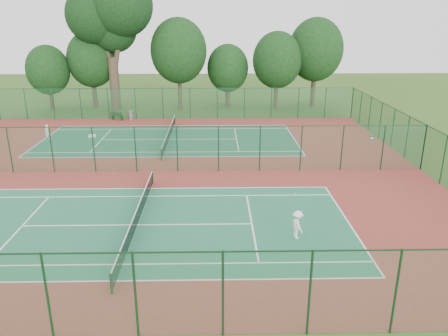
{
  "coord_description": "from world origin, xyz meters",
  "views": [
    {
      "loc": [
        4.39,
        -31.07,
        11.01
      ],
      "look_at": [
        4.94,
        -3.95,
        1.6
      ],
      "focal_mm": 35.0,
      "sensor_mm": 36.0,
      "label": 1
    }
  ],
  "objects": [
    {
      "name": "red_pad",
      "position": [
        0.0,
        0.0,
        0.01
      ],
      "size": [
        40.0,
        36.0,
        0.01
      ],
      "primitive_type": "cube",
      "color": "maroon",
      "rests_on": "ground"
    },
    {
      "name": "fence_east",
      "position": [
        20.0,
        0.0,
        1.76
      ],
      "size": [
        0.09,
        36.0,
        3.5
      ],
      "rotation": [
        0.0,
        0.0,
        1.57
      ],
      "color": "#17452D",
      "rests_on": "ground"
    },
    {
      "name": "fence_south",
      "position": [
        0.0,
        -18.0,
        1.76
      ],
      "size": [
        40.0,
        0.09,
        3.5
      ],
      "color": "#1A4F29",
      "rests_on": "ground"
    },
    {
      "name": "player_far",
      "position": [
        -11.38,
        8.94,
        0.77
      ],
      "size": [
        0.56,
        0.65,
        1.5
      ],
      "primitive_type": "imported",
      "rotation": [
        0.0,
        0.0,
        -2.01
      ],
      "color": "silver",
      "rests_on": "court_far"
    },
    {
      "name": "bench",
      "position": [
        -6.67,
        17.41,
        0.47
      ],
      "size": [
        1.51,
        0.94,
        0.9
      ],
      "rotation": [
        0.0,
        0.0,
        -0.38
      ],
      "color": "black",
      "rests_on": "red_pad"
    },
    {
      "name": "fence_divider",
      "position": [
        0.0,
        0.0,
        1.76
      ],
      "size": [
        40.0,
        0.09,
        3.5
      ],
      "color": "#1B512D",
      "rests_on": "ground"
    },
    {
      "name": "kit_bag",
      "position": [
        -7.54,
        9.98,
        0.14
      ],
      "size": [
        0.75,
        0.5,
        0.26
      ],
      "primitive_type": "cube",
      "rotation": [
        0.0,
        0.0,
        0.36
      ],
      "color": "silver",
      "rests_on": "red_pad"
    },
    {
      "name": "tennis_net_near",
      "position": [
        0.0,
        -9.0,
        0.54
      ],
      "size": [
        0.1,
        12.9,
        0.97
      ],
      "color": "#13341E",
      "rests_on": "ground"
    },
    {
      "name": "fence_north",
      "position": [
        0.0,
        18.0,
        1.76
      ],
      "size": [
        40.0,
        0.09,
        3.5
      ],
      "color": "#1C552F",
      "rests_on": "ground"
    },
    {
      "name": "big_tree",
      "position": [
        -7.88,
        23.54,
        11.3
      ],
      "size": [
        10.39,
        7.6,
        15.96
      ],
      "color": "#3E2D21",
      "rests_on": "ground"
    },
    {
      "name": "evergreen_row",
      "position": [
        0.5,
        24.25,
        0.0
      ],
      "size": [
        39.0,
        5.0,
        12.0
      ],
      "primitive_type": null,
      "color": "black",
      "rests_on": "ground"
    },
    {
      "name": "stray_ball_c",
      "position": [
        -3.2,
        -0.58,
        0.04
      ],
      "size": [
        0.06,
        0.06,
        0.06
      ],
      "primitive_type": "sphere",
      "color": "gold",
      "rests_on": "red_pad"
    },
    {
      "name": "court_near",
      "position": [
        0.0,
        -9.0,
        0.01
      ],
      "size": [
        23.77,
        10.97,
        0.01
      ],
      "primitive_type": "cube",
      "color": "#226B48",
      "rests_on": "red_pad"
    },
    {
      "name": "stray_ball_a",
      "position": [
        4.8,
        -0.73,
        0.04
      ],
      "size": [
        0.07,
        0.07,
        0.07
      ],
      "primitive_type": "sphere",
      "color": "#C7D531",
      "rests_on": "red_pad"
    },
    {
      "name": "ground",
      "position": [
        0.0,
        0.0,
        0.0
      ],
      "size": [
        120.0,
        120.0,
        0.0
      ],
      "primitive_type": "plane",
      "color": "#31541A",
      "rests_on": "ground"
    },
    {
      "name": "stray_ball_b",
      "position": [
        6.05,
        -0.55,
        0.04
      ],
      "size": [
        0.06,
        0.06,
        0.06
      ],
      "primitive_type": "sphere",
      "color": "#AAC92E",
      "rests_on": "red_pad"
    },
    {
      "name": "court_far",
      "position": [
        0.0,
        9.0,
        0.01
      ],
      "size": [
        23.77,
        10.97,
        0.01
      ],
      "primitive_type": "cube",
      "color": "#1C5A3C",
      "rests_on": "red_pad"
    },
    {
      "name": "tennis_net_far",
      "position": [
        0.0,
        9.0,
        0.54
      ],
      "size": [
        0.1,
        12.9,
        0.97
      ],
      "color": "#153C21",
      "rests_on": "ground"
    },
    {
      "name": "trash_bin",
      "position": [
        -5.16,
        17.6,
        0.5
      ],
      "size": [
        0.71,
        0.71,
        0.99
      ],
      "primitive_type": "cylinder",
      "rotation": [
        0.0,
        0.0,
        0.36
      ],
      "color": "slate",
      "rests_on": "red_pad"
    },
    {
      "name": "player_near",
      "position": [
        8.63,
        -10.69,
        0.79
      ],
      "size": [
        0.83,
        1.12,
        1.54
      ],
      "primitive_type": "imported",
      "rotation": [
        0.0,
        0.0,
        1.85
      ],
      "color": "white",
      "rests_on": "court_near"
    }
  ]
}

